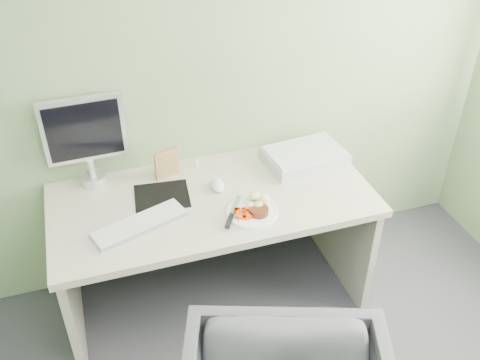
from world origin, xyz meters
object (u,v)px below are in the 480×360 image
object	(u,v)px
desk	(214,225)
monitor	(85,137)
scanner	(305,157)
plate	(252,212)

from	to	relation	value
desk	monitor	bearing A→B (deg)	150.42
scanner	desk	bearing A→B (deg)	-170.45
plate	scanner	size ratio (longest dim) A/B	0.59
desk	plate	world-z (taller)	plate
desk	scanner	bearing A→B (deg)	14.99
scanner	plate	bearing A→B (deg)	-146.89
desk	plate	size ratio (longest dim) A/B	6.45
scanner	monitor	size ratio (longest dim) A/B	0.88
scanner	monitor	world-z (taller)	monitor
monitor	scanner	bearing A→B (deg)	-10.16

